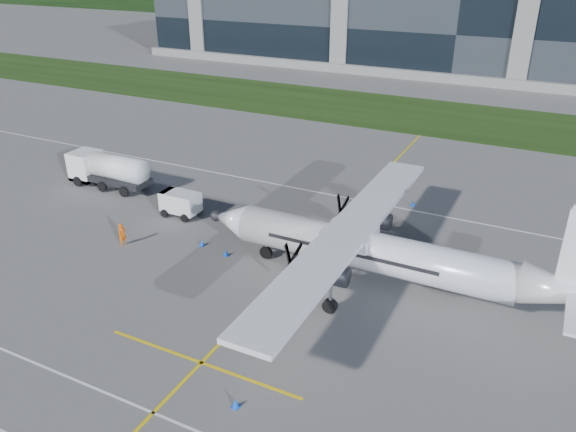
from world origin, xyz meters
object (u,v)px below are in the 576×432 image
object	(u,v)px
safety_cone_portwing	(235,403)
fuel_tanker_truck	(104,170)
safety_cone_nose_stbd	(241,232)
safety_cone_fwd	(202,243)
safety_cone_stbdwing	(413,203)
baggage_tug	(181,204)
ground_crew_person	(122,233)
turboprop_aircraft	(385,233)
safety_cone_nose_port	(226,253)

from	to	relation	value
safety_cone_portwing	fuel_tanker_truck	bearing A→B (deg)	143.91
safety_cone_nose_stbd	safety_cone_fwd	world-z (taller)	same
safety_cone_fwd	safety_cone_stbdwing	distance (m)	18.56
baggage_tug	safety_cone_nose_stbd	world-z (taller)	baggage_tug
fuel_tanker_truck	safety_cone_stbdwing	xyz separation A→B (m)	(26.77, 8.35, -1.34)
ground_crew_person	safety_cone_stbdwing	size ratio (longest dim) A/B	4.01
baggage_tug	turboprop_aircraft	bearing A→B (deg)	-9.66
safety_cone_nose_stbd	safety_cone_stbdwing	distance (m)	15.36
turboprop_aircraft	ground_crew_person	bearing A→B (deg)	-170.92
safety_cone_portwing	safety_cone_nose_stbd	size ratio (longest dim) A/B	1.00
safety_cone_stbdwing	ground_crew_person	bearing A→B (deg)	-136.39
safety_cone_portwing	safety_cone_nose_stbd	bearing A→B (deg)	120.10
baggage_tug	safety_cone_nose_stbd	bearing A→B (deg)	-8.19
fuel_tanker_truck	safety_cone_portwing	bearing A→B (deg)	-36.09
safety_cone_nose_port	baggage_tug	bearing A→B (deg)	149.46
ground_crew_person	safety_cone_nose_port	size ratio (longest dim) A/B	4.01
ground_crew_person	safety_cone_stbdwing	bearing A→B (deg)	-36.29
ground_crew_person	safety_cone_stbdwing	world-z (taller)	ground_crew_person
baggage_tug	safety_cone_nose_port	bearing A→B (deg)	-30.54
ground_crew_person	baggage_tug	bearing A→B (deg)	2.87
fuel_tanker_truck	safety_cone_nose_stbd	world-z (taller)	fuel_tanker_truck
fuel_tanker_truck	safety_cone_fwd	bearing A→B (deg)	-21.33
ground_crew_person	safety_cone_fwd	world-z (taller)	ground_crew_person
baggage_tug	ground_crew_person	world-z (taller)	baggage_tug
fuel_tanker_truck	safety_cone_nose_port	world-z (taller)	fuel_tanker_truck
ground_crew_person	safety_cone_portwing	size ratio (longest dim) A/B	4.01
safety_cone_portwing	safety_cone_stbdwing	bearing A→B (deg)	87.14
safety_cone_nose_port	fuel_tanker_truck	bearing A→B (deg)	160.04
baggage_tug	ground_crew_person	distance (m)	6.19
ground_crew_person	safety_cone_nose_stbd	xyz separation A→B (m)	(7.07, 5.23, -0.75)
turboprop_aircraft	safety_cone_fwd	size ratio (longest dim) A/B	53.14
fuel_tanker_truck	safety_cone_fwd	world-z (taller)	fuel_tanker_truck
fuel_tanker_truck	baggage_tug	size ratio (longest dim) A/B	2.53
safety_cone_stbdwing	safety_cone_fwd	bearing A→B (deg)	-130.67
safety_cone_nose_stbd	baggage_tug	bearing A→B (deg)	171.81
ground_crew_person	turboprop_aircraft	bearing A→B (deg)	-70.81
baggage_tug	safety_cone_nose_port	world-z (taller)	baggage_tug
fuel_tanker_truck	baggage_tug	world-z (taller)	fuel_tanker_truck
turboprop_aircraft	safety_cone_portwing	xyz separation A→B (m)	(-2.92, -13.33, -3.74)
safety_cone_nose_stbd	safety_cone_stbdwing	world-z (taller)	same
turboprop_aircraft	safety_cone_portwing	bearing A→B (deg)	-102.37
safety_cone_nose_stbd	safety_cone_portwing	bearing A→B (deg)	-59.90
safety_cone_portwing	safety_cone_fwd	distance (m)	16.72
fuel_tanker_truck	safety_cone_nose_stbd	size ratio (longest dim) A/B	16.95
safety_cone_portwing	safety_cone_fwd	world-z (taller)	same
safety_cone_nose_port	safety_cone_fwd	world-z (taller)	same
safety_cone_nose_port	turboprop_aircraft	bearing A→B (deg)	5.09
turboprop_aircraft	fuel_tanker_truck	world-z (taller)	turboprop_aircraft
baggage_tug	safety_cone_portwing	world-z (taller)	baggage_tug
fuel_tanker_truck	safety_cone_stbdwing	size ratio (longest dim) A/B	16.95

